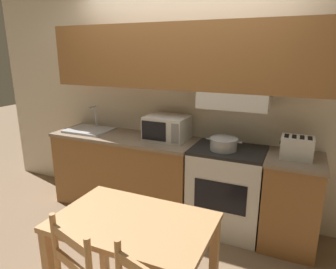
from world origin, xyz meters
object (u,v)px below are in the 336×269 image
at_px(stove_range, 226,190).
at_px(toaster, 297,147).
at_px(microwave, 167,128).
at_px(sink_basin, 89,129).
at_px(dining_table, 133,238).
at_px(cooking_pot, 224,143).

height_order(stove_range, toaster, toaster).
relative_size(microwave, toaster, 1.56).
xyz_separation_m(stove_range, toaster, (0.61, -0.02, 0.54)).
distance_m(sink_basin, dining_table, 1.96).
height_order(stove_range, dining_table, stove_range).
distance_m(stove_range, microwave, 0.90).
relative_size(toaster, dining_table, 0.28).
bearing_deg(sink_basin, toaster, -0.21).
bearing_deg(sink_basin, stove_range, 0.22).
xyz_separation_m(cooking_pot, microwave, (-0.65, 0.11, 0.06)).
bearing_deg(dining_table, cooking_pot, 79.11).
bearing_deg(sink_basin, cooking_pot, -1.51).
xyz_separation_m(microwave, sink_basin, (-1.00, -0.07, -0.11)).
relative_size(stove_range, microwave, 1.99).
bearing_deg(sink_basin, microwave, 3.83).
distance_m(microwave, sink_basin, 1.01).
height_order(sink_basin, dining_table, sink_basin).
bearing_deg(toaster, sink_basin, 179.79).
bearing_deg(toaster, stove_range, 178.58).
height_order(cooking_pot, microwave, microwave).
relative_size(stove_range, cooking_pot, 2.51).
height_order(microwave, dining_table, microwave).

